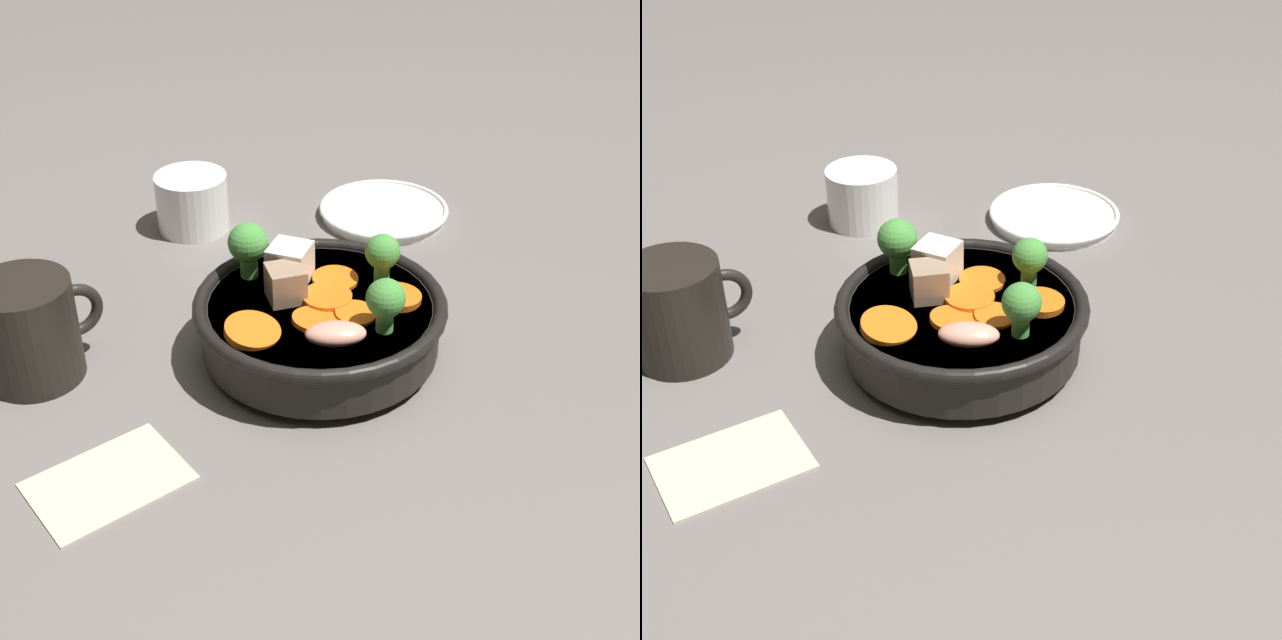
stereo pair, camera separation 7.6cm
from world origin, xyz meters
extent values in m
plane|color=slate|center=(0.00, 0.00, 0.00)|extent=(3.00, 3.00, 0.00)
cylinder|color=black|center=(0.00, 0.00, 0.01)|extent=(0.11, 0.11, 0.01)
cylinder|color=black|center=(0.00, 0.00, 0.03)|extent=(0.21, 0.21, 0.04)
torus|color=black|center=(0.00, 0.00, 0.05)|extent=(0.22, 0.22, 0.01)
cylinder|color=brown|center=(0.00, 0.00, 0.04)|extent=(0.19, 0.19, 0.02)
cylinder|color=orange|center=(0.01, 0.00, 0.06)|extent=(0.06, 0.06, 0.01)
cylinder|color=orange|center=(0.03, 0.02, 0.05)|extent=(0.05, 0.05, 0.01)
cylinder|color=orange|center=(-0.07, -0.01, 0.06)|extent=(0.06, 0.06, 0.02)
cylinder|color=orange|center=(-0.02, -0.02, 0.05)|extent=(0.05, 0.05, 0.01)
cylinder|color=orange|center=(0.01, -0.03, 0.05)|extent=(0.04, 0.04, 0.01)
cylinder|color=orange|center=(0.06, -0.03, 0.06)|extent=(0.06, 0.06, 0.01)
cylinder|color=#59B84C|center=(-0.03, 0.07, 0.06)|extent=(0.02, 0.02, 0.02)
sphere|color=#47933D|center=(-0.03, 0.07, 0.09)|extent=(0.04, 0.04, 0.04)
cylinder|color=#59B84C|center=(0.07, 0.00, 0.06)|extent=(0.01, 0.01, 0.02)
sphere|color=#47933D|center=(0.07, 0.00, 0.08)|extent=(0.03, 0.03, 0.03)
cylinder|color=#59B84C|center=(0.02, -0.06, 0.06)|extent=(0.01, 0.01, 0.02)
sphere|color=#47933D|center=(0.02, -0.06, 0.08)|extent=(0.03, 0.03, 0.03)
cube|color=#9E7F66|center=(-0.02, 0.02, 0.07)|extent=(0.04, 0.04, 0.03)
cube|color=silver|center=(0.00, 0.05, 0.07)|extent=(0.05, 0.05, 0.03)
ellipsoid|color=#EA9E84|center=(-0.02, -0.05, 0.06)|extent=(0.06, 0.05, 0.02)
cylinder|color=white|center=(0.21, 0.18, 0.01)|extent=(0.14, 0.14, 0.01)
torus|color=white|center=(0.21, 0.18, 0.01)|extent=(0.15, 0.15, 0.01)
cylinder|color=white|center=(0.02, 0.27, 0.03)|extent=(0.08, 0.08, 0.06)
cylinder|color=brown|center=(0.02, 0.27, 0.05)|extent=(0.07, 0.07, 0.00)
cylinder|color=black|center=(-0.22, 0.11, 0.04)|extent=(0.08, 0.08, 0.09)
torus|color=black|center=(-0.17, 0.11, 0.05)|extent=(0.05, 0.01, 0.05)
cube|color=beige|center=(-0.22, -0.04, 0.00)|extent=(0.11, 0.08, 0.00)
camera|label=1|loc=(-0.36, -0.52, 0.46)|focal=50.00mm
camera|label=2|loc=(-0.29, -0.56, 0.46)|focal=50.00mm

